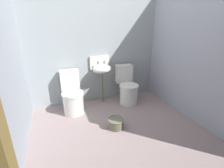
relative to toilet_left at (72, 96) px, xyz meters
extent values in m
cube|color=gray|center=(0.59, -0.92, -0.36)|extent=(3.11, 2.95, 0.08)
cube|color=#9CA7AB|center=(0.59, 0.40, 0.80)|extent=(3.11, 0.10, 2.24)
cube|color=#9CA5B0|center=(-0.81, -0.82, 0.80)|extent=(0.10, 2.75, 2.24)
cube|color=#9FA3B2|center=(2.00, -0.82, 0.80)|extent=(0.10, 2.75, 2.24)
cylinder|color=white|center=(0.00, -0.09, -0.13)|extent=(0.38, 0.38, 0.38)
cylinder|color=white|center=(0.00, -0.09, 0.08)|extent=(0.40, 0.40, 0.04)
cube|color=white|center=(0.00, 0.21, 0.26)|extent=(0.36, 0.18, 0.40)
cylinder|color=white|center=(1.17, -0.09, -0.13)|extent=(0.40, 0.40, 0.38)
cylinder|color=white|center=(1.17, -0.09, 0.08)|extent=(0.42, 0.42, 0.04)
cube|color=white|center=(1.18, 0.21, 0.26)|extent=(0.37, 0.20, 0.40)
cylinder|color=#65674F|center=(0.66, 0.16, 0.01)|extent=(0.04, 0.04, 0.66)
ellipsoid|color=white|center=(0.66, 0.16, 0.43)|extent=(0.40, 0.32, 0.18)
cube|color=white|center=(0.66, 0.33, 0.53)|extent=(0.42, 0.04, 0.28)
cylinder|color=#65674F|center=(0.59, 0.22, 0.55)|extent=(0.04, 0.04, 0.06)
cylinder|color=#65674F|center=(0.73, 0.22, 0.55)|extent=(0.04, 0.04, 0.06)
cylinder|color=#65674F|center=(0.58, -0.82, -0.24)|extent=(0.25, 0.25, 0.15)
torus|color=#666E4E|center=(0.58, -0.82, -0.17)|extent=(0.27, 0.27, 0.02)
camera|label=1|loc=(-0.29, -2.97, 1.33)|focal=26.40mm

